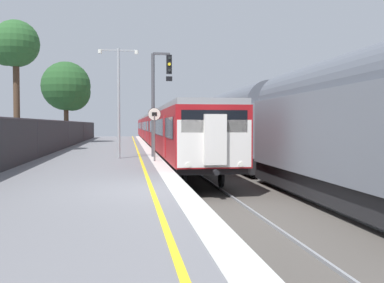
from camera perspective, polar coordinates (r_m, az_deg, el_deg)
The scene contains 8 objects.
ground at distance 12.50m, azimuth 8.91°, elevation -8.52°, with size 17.40×110.00×1.21m.
commuter_train_at_platform at distance 46.03m, azimuth -4.24°, elevation 1.59°, with size 2.83×60.71×3.81m.
freight_train_adjacent_track at distance 22.12m, azimuth 10.56°, elevation 2.03°, with size 2.60×27.81×4.88m.
signal_gantry at distance 23.99m, azimuth -4.32°, elevation 6.19°, with size 1.10×0.24×5.47m.
speed_limit_sign at distance 20.94m, azimuth -4.75°, elevation 1.82°, with size 0.59×0.08×2.48m.
platform_lamp_mid at distance 23.11m, azimuth -9.22°, elevation 5.99°, with size 2.00×0.20×5.52m.
background_tree_left at distance 30.59m, azimuth -21.56°, elevation 11.05°, with size 3.02×2.89×8.16m.
background_tree_centre at distance 44.88m, azimuth -15.37°, elevation 6.49°, with size 4.62×4.62×7.68m.
Camera 1 is at (-0.95, -11.75, 1.70)m, focal length 42.40 mm.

